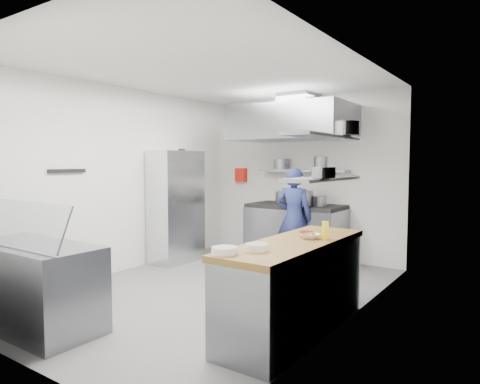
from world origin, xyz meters
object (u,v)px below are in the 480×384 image
Objects in this scene: chef at (294,218)px; wire_rack at (176,207)px; display_case at (35,286)px; gas_range at (296,235)px.

chef is 0.86× the size of wire_rack.
wire_rack reaches higher than display_case.
gas_range is 0.62m from chef.
chef is at bearing 20.58° from wire_rack.
chef is 3.78m from display_case.
chef is 1.06× the size of display_case.
gas_range is at bearing 78.88° from display_case.
gas_range is 1.01× the size of chef.
wire_rack is at bearing -144.45° from gas_range.
wire_rack reaches higher than gas_range.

